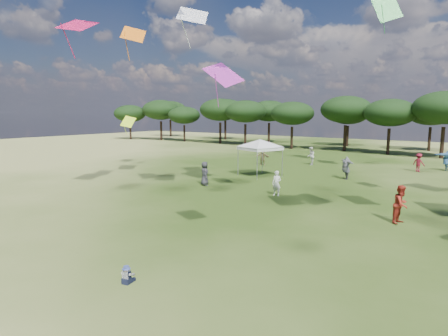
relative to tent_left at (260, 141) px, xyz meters
The scene contains 5 objects.
ground 22.93m from the tent_left, 71.73° to the right, with size 140.00×140.00×0.00m, color #304715.
tree_line 27.62m from the tent_left, 69.75° to the left, with size 108.78×17.63×7.77m.
tent_left is the anchor object (origin of this frame).
toddler 20.49m from the tent_left, 70.38° to the right, with size 0.41×0.44×0.56m.
festival_crowd 10.71m from the tent_left, 18.60° to the left, with size 26.29×20.93×1.91m.
Camera 1 is at (8.50, -4.47, 5.19)m, focal length 30.00 mm.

